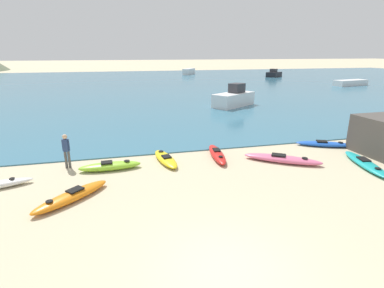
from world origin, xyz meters
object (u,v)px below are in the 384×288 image
kayak_on_sand_6 (324,144)px  person_near_waterline (66,149)px  kayak_on_sand_4 (217,154)px  kayak_on_sand_5 (365,163)px  kayak_on_sand_1 (282,159)px  kayak_on_sand_7 (166,159)px  moored_boat_3 (274,74)px  kayak_on_sand_0 (110,166)px  moored_boat_4 (350,83)px  kayak_on_sand_3 (72,196)px  moored_boat_0 (189,71)px  moored_boat_1 (234,98)px

kayak_on_sand_6 → person_near_waterline: 13.37m
kayak_on_sand_4 → kayak_on_sand_5: (6.19, -2.84, -0.02)m
kayak_on_sand_1 → kayak_on_sand_7: kayak_on_sand_1 is taller
kayak_on_sand_7 → person_near_waterline: bearing=176.6°
moored_boat_3 → kayak_on_sand_4: bearing=-121.7°
kayak_on_sand_0 → moored_boat_4: size_ratio=0.46×
kayak_on_sand_1 → moored_boat_4: (27.73, 27.61, 0.32)m
kayak_on_sand_3 → kayak_on_sand_5: bearing=1.1°
kayak_on_sand_3 → kayak_on_sand_6: 13.21m
moored_boat_4 → kayak_on_sand_6: bearing=-133.0°
kayak_on_sand_1 → moored_boat_4: size_ratio=0.57×
kayak_on_sand_4 → person_near_waterline: 7.04m
kayak_on_sand_1 → kayak_on_sand_6: kayak_on_sand_1 is taller
kayak_on_sand_0 → moored_boat_4: (35.66, 26.60, 0.31)m
kayak_on_sand_6 → moored_boat_3: 48.79m
kayak_on_sand_7 → kayak_on_sand_4: bearing=0.0°
kayak_on_sand_6 → moored_boat_0: moored_boat_0 is taller
moored_boat_1 → moored_boat_0: bearing=82.3°
kayak_on_sand_3 → moored_boat_3: 58.19m
kayak_on_sand_7 → moored_boat_1: size_ratio=0.58×
kayak_on_sand_7 → moored_boat_0: (14.50, 55.68, 0.57)m
kayak_on_sand_1 → moored_boat_1: moored_boat_1 is taller
kayak_on_sand_5 → kayak_on_sand_7: kayak_on_sand_7 is taller
kayak_on_sand_0 → moored_boat_3: 55.30m
kayak_on_sand_1 → person_near_waterline: person_near_waterline is taller
kayak_on_sand_6 → moored_boat_4: bearing=47.0°
kayak_on_sand_1 → kayak_on_sand_7: size_ratio=1.23×
kayak_on_sand_5 → moored_boat_1: 16.15m
kayak_on_sand_6 → kayak_on_sand_3: bearing=-165.4°
moored_boat_1 → moored_boat_4: bearing=27.9°
kayak_on_sand_4 → moored_boat_1: 14.67m
moored_boat_0 → moored_boat_3: bearing=-36.4°
kayak_on_sand_3 → moored_boat_3: bearing=54.5°
moored_boat_0 → moored_boat_3: 19.22m
kayak_on_sand_3 → kayak_on_sand_7: bearing=38.7°
kayak_on_sand_1 → person_near_waterline: size_ratio=2.17×
moored_boat_0 → kayak_on_sand_7: bearing=-104.6°
kayak_on_sand_7 → moored_boat_1: 15.93m
moored_boat_3 → kayak_on_sand_0: bearing=-126.0°
kayak_on_sand_7 → moored_boat_3: (29.98, 44.27, 0.50)m
kayak_on_sand_0 → moored_boat_3: size_ratio=0.65×
kayak_on_sand_4 → kayak_on_sand_7: (-2.59, -0.00, -0.02)m
moored_boat_4 → kayak_on_sand_5: bearing=-130.0°
person_near_waterline → moored_boat_3: bearing=52.0°
kayak_on_sand_4 → moored_boat_1: moored_boat_1 is taller
kayak_on_sand_3 → moored_boat_4: moored_boat_4 is taller
kayak_on_sand_3 → kayak_on_sand_6: bearing=14.6°
kayak_on_sand_3 → moored_boat_3: (33.82, 47.35, 0.47)m
kayak_on_sand_0 → kayak_on_sand_5: size_ratio=0.77×
kayak_on_sand_3 → moored_boat_1: (12.59, 16.37, 0.63)m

